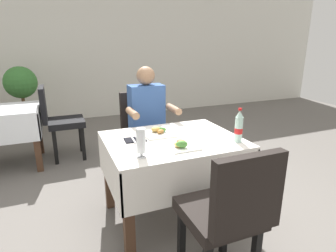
{
  "coord_description": "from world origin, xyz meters",
  "views": [
    {
      "loc": [
        -0.85,
        -1.88,
        1.5
      ],
      "look_at": [
        -0.0,
        0.21,
        0.82
      ],
      "focal_mm": 29.8,
      "sensor_mm": 36.0,
      "label": 1
    }
  ],
  "objects": [
    {
      "name": "cola_bottle_primary",
      "position": [
        0.45,
        -0.16,
        0.86
      ],
      "size": [
        0.06,
        0.06,
        0.27
      ],
      "color": "silver",
      "rests_on": "main_dining_table"
    },
    {
      "name": "plate_far_diner",
      "position": [
        -0.07,
        0.26,
        0.75
      ],
      "size": [
        0.25,
        0.25,
        0.06
      ],
      "color": "white",
      "rests_on": "main_dining_table"
    },
    {
      "name": "potted_plant_corner",
      "position": [
        -1.35,
        3.14,
        0.68
      ],
      "size": [
        0.51,
        0.51,
        1.13
      ],
      "color": "brown",
      "rests_on": "ground"
    },
    {
      "name": "main_dining_table",
      "position": [
        -0.0,
        0.11,
        0.56
      ],
      "size": [
        1.08,
        0.85,
        0.74
      ],
      "color": "white",
      "rests_on": "ground"
    },
    {
      "name": "chair_near_camera_side",
      "position": [
        -0.0,
        -0.71,
        0.55
      ],
      "size": [
        0.44,
        0.5,
        0.97
      ],
      "color": "black",
      "rests_on": "ground"
    },
    {
      "name": "ground_plane",
      "position": [
        0.0,
        0.0,
        0.0
      ],
      "size": [
        11.0,
        11.0,
        0.0
      ],
      "primitive_type": "plane",
      "color": "#66605B"
    },
    {
      "name": "chair_far_diner_seat",
      "position": [
        -0.0,
        0.92,
        0.55
      ],
      "size": [
        0.44,
        0.5,
        0.97
      ],
      "color": "black",
      "rests_on": "ground"
    },
    {
      "name": "napkin_cutlery_set",
      "position": [
        -0.3,
        0.19,
        0.74
      ],
      "size": [
        0.18,
        0.19,
        0.01
      ],
      "color": "black",
      "rests_on": "main_dining_table"
    },
    {
      "name": "seated_diner_far",
      "position": [
        0.03,
        0.82,
        0.71
      ],
      "size": [
        0.5,
        0.46,
        1.26
      ],
      "color": "#282D42",
      "rests_on": "ground"
    },
    {
      "name": "background_dining_table",
      "position": [
        -1.47,
        1.86,
        0.54
      ],
      "size": [
        0.84,
        0.73,
        0.74
      ],
      "color": "white",
      "rests_on": "ground"
    },
    {
      "name": "back_wall",
      "position": [
        0.0,
        3.91,
        1.37
      ],
      "size": [
        11.0,
        0.12,
        2.75
      ],
      "primitive_type": "cube",
      "color": "silver",
      "rests_on": "ground"
    },
    {
      "name": "background_chair_right",
      "position": [
        -0.85,
        1.86,
        0.55
      ],
      "size": [
        0.5,
        0.44,
        0.97
      ],
      "color": "black",
      "rests_on": "ground"
    },
    {
      "name": "beer_glass_left",
      "position": [
        -0.35,
        -0.16,
        0.84
      ],
      "size": [
        0.07,
        0.07,
        0.21
      ],
      "color": "white",
      "rests_on": "main_dining_table"
    },
    {
      "name": "plate_near_camera",
      "position": [
        -0.02,
        -0.1,
        0.76
      ],
      "size": [
        0.22,
        0.22,
        0.07
      ],
      "color": "white",
      "rests_on": "main_dining_table"
    }
  ]
}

